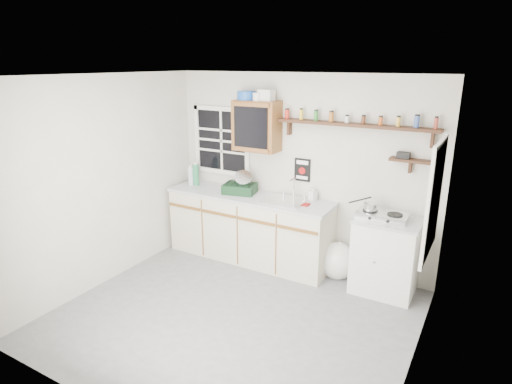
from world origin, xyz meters
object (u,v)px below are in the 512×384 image
at_px(spice_shelf, 355,124).
at_px(dish_rack, 241,186).
at_px(right_cabinet, 385,256).
at_px(hotplate, 382,216).
at_px(main_cabinet, 249,227).
at_px(upper_cabinet, 257,126).

xyz_separation_m(spice_shelf, dish_rack, (-1.44, -0.20, -0.91)).
xyz_separation_m(right_cabinet, hotplate, (-0.07, -0.02, 0.49)).
bearing_deg(main_cabinet, upper_cabinet, 76.32).
xyz_separation_m(right_cabinet, dish_rack, (-1.97, -0.01, 0.57)).
xyz_separation_m(right_cabinet, upper_cabinet, (-1.80, 0.12, 1.37)).
height_order(main_cabinet, hotplate, hotplate).
bearing_deg(upper_cabinet, dish_rack, -143.92).
relative_size(dish_rack, hotplate, 0.84).
xyz_separation_m(main_cabinet, right_cabinet, (1.83, 0.03, -0.01)).
xyz_separation_m(main_cabinet, upper_cabinet, (0.03, 0.14, 1.36)).
relative_size(upper_cabinet, dish_rack, 1.36).
distance_m(spice_shelf, hotplate, 1.10).
bearing_deg(right_cabinet, hotplate, -164.92).
xyz_separation_m(spice_shelf, hotplate, (0.45, -0.21, -0.98)).
height_order(spice_shelf, hotplate, spice_shelf).
xyz_separation_m(upper_cabinet, dish_rack, (-0.17, -0.13, -0.80)).
bearing_deg(hotplate, right_cabinet, 13.29).
relative_size(main_cabinet, spice_shelf, 1.21).
distance_m(dish_rack, hotplate, 1.90).
relative_size(upper_cabinet, hotplate, 1.14).
height_order(upper_cabinet, dish_rack, upper_cabinet).
height_order(main_cabinet, right_cabinet, main_cabinet).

